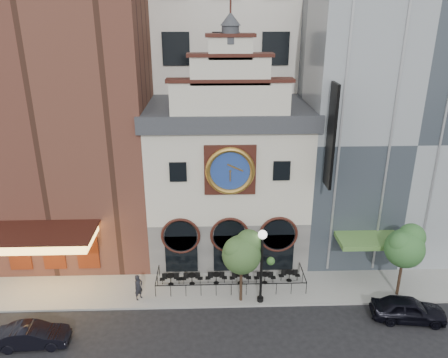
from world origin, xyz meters
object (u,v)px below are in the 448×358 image
bistro_1 (192,278)px  pedestrian (139,287)px  bistro_2 (216,278)px  lamppost (262,258)px  tree_left (242,251)px  bistro_3 (240,278)px  bistro_0 (171,279)px  tree_right (405,245)px  bistro_4 (265,278)px  car_right (408,309)px  bistro_5 (289,275)px  car_left (33,336)px

bistro_1 → pedestrian: bearing=-155.4°
bistro_2 → lamppost: lamppost is taller
bistro_1 → tree_left: 5.25m
bistro_3 → lamppost: (1.23, -2.16, 2.93)m
bistro_0 → bistro_3: (5.10, -0.01, 0.00)m
lamppost → tree_right: size_ratio=1.03×
lamppost → tree_left: bearing=179.8°
bistro_0 → bistro_4: (6.90, -0.05, 0.00)m
car_right → lamppost: size_ratio=0.85×
bistro_2 → bistro_4: bearing=-1.7°
bistro_0 → bistro_3: same height
bistro_1 → bistro_2: 1.78m
lamppost → bistro_5: bearing=52.6°
bistro_4 → car_left: size_ratio=0.37×
bistro_3 → tree_left: bearing=-91.7°
tree_left → car_left: bearing=-163.5°
bistro_5 → tree_left: tree_left is taller
bistro_5 → bistro_4: bearing=-172.9°
bistro_0 → bistro_2: bearing=0.9°
bistro_4 → pedestrian: size_ratio=0.84×
bistro_0 → tree_left: 6.38m
bistro_2 → lamppost: (3.00, -2.22, 2.93)m
bistro_3 → lamppost: size_ratio=0.29×
bistro_4 → car_right: car_right is taller
bistro_2 → tree_left: (1.71, -2.03, 3.37)m
bistro_5 → car_right: 8.25m
bistro_0 → bistro_4: 6.90m
lamppost → tree_left: size_ratio=1.05×
bistro_2 → bistro_5: (5.41, 0.13, 0.00)m
tree_left → tree_right: (11.09, 0.31, 0.07)m
bistro_4 → car_right: size_ratio=0.34×
bistro_1 → bistro_2: same height
car_left → tree_left: tree_left is taller
bistro_0 → bistro_2: same height
pedestrian → tree_right: 18.43m
bistro_3 → bistro_5: (3.64, 0.19, 0.00)m
bistro_5 → pedestrian: pedestrian is taller
bistro_5 → lamppost: (-2.41, -2.35, 2.93)m
tree_left → lamppost: bearing=-8.6°
bistro_1 → bistro_2: size_ratio=1.00×
tree_left → car_right: bearing=-11.8°
bistro_1 → car_right: 14.80m
bistro_3 → car_left: size_ratio=0.37×
bistro_0 → car_right: car_right is taller
bistro_4 → pedestrian: 9.10m
bistro_1 → car_right: bearing=-16.6°
pedestrian → bistro_3: bearing=-38.6°
car_right → bistro_3: bearing=76.2°
bistro_1 → car_left: bearing=-148.2°
car_left → tree_right: (23.91, 4.10, 3.35)m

